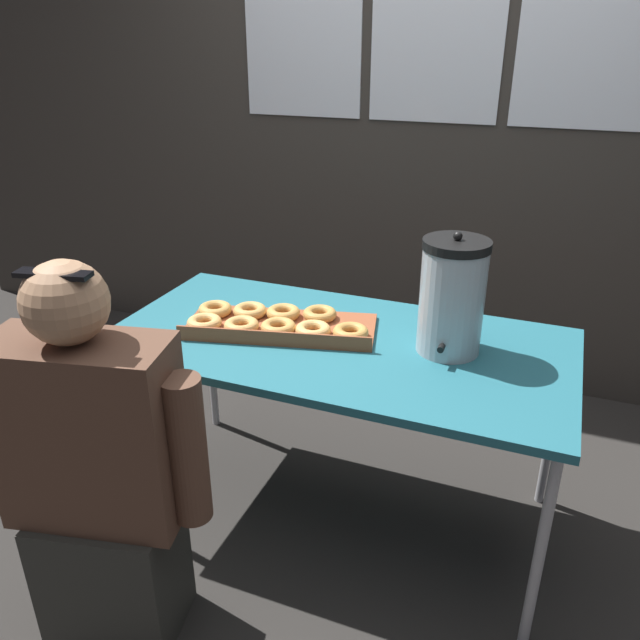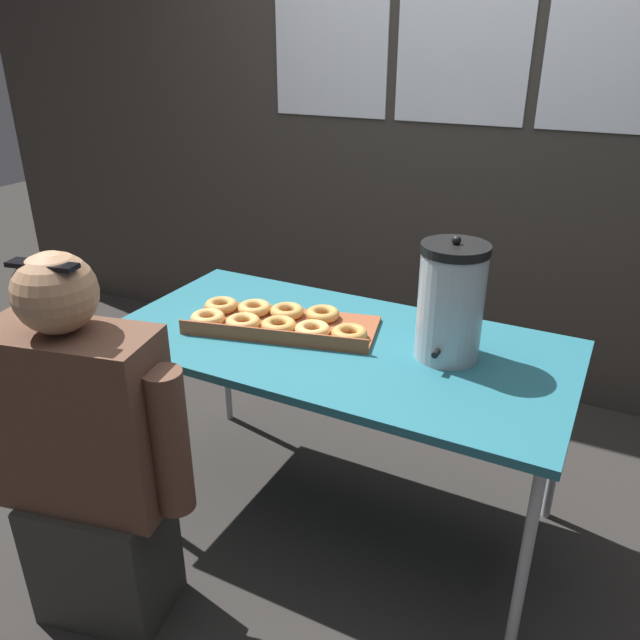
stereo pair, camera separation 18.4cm
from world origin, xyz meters
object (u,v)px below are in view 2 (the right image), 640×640
object	(u,v)px
donut_box	(278,321)
cell_phone	(143,336)
person_seated	(88,463)
coffee_urn	(451,302)

from	to	relation	value
donut_box	cell_phone	world-z (taller)	donut_box
cell_phone	person_seated	bearing A→B (deg)	-100.79
cell_phone	person_seated	world-z (taller)	person_seated
donut_box	person_seated	bearing A→B (deg)	-120.60
coffee_urn	donut_box	bearing A→B (deg)	-173.73
coffee_urn	person_seated	size ratio (longest dim) A/B	0.34
coffee_urn	person_seated	bearing A→B (deg)	-136.11
coffee_urn	person_seated	distance (m)	1.16
coffee_urn	cell_phone	size ratio (longest dim) A/B	2.52
cell_phone	coffee_urn	bearing A→B (deg)	-9.73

